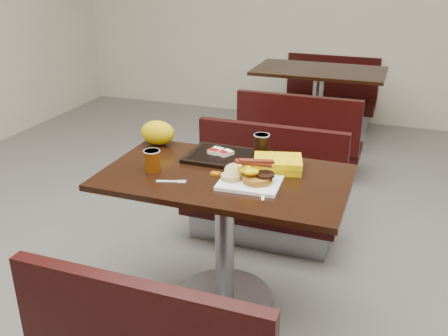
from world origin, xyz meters
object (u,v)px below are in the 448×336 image
(table_far, at_px, (317,108))
(coffee_cup_near, at_px, (152,161))
(fork, at_px, (167,181))
(pancake_stack, at_px, (258,179))
(paper_bag, at_px, (158,133))
(table_near, at_px, (225,241))
(bench_near_n, at_px, (262,189))
(bench_near_s, at_px, (165,330))
(bench_far_s, at_px, (301,132))
(clamshell, at_px, (278,164))
(hashbrown_sleeve_left, at_px, (216,151))
(coffee_cup_far, at_px, (262,144))
(bench_far_n, at_px, (329,92))
(knife, at_px, (262,192))
(hashbrown_sleeve_right, at_px, (226,153))
(platter, at_px, (250,183))
(tray, at_px, (227,157))

(table_far, xyz_separation_m, coffee_cup_near, (-0.35, -2.68, 0.43))
(fork, bearing_deg, pancake_stack, -2.78)
(pancake_stack, bearing_deg, paper_bag, 153.72)
(paper_bag, bearing_deg, pancake_stack, -26.28)
(table_near, distance_m, bench_near_n, 0.70)
(bench_near_s, height_order, coffee_cup_near, coffee_cup_near)
(bench_near_n, bearing_deg, bench_far_s, 90.00)
(fork, relative_size, paper_bag, 0.72)
(clamshell, bearing_deg, paper_bag, 154.82)
(bench_near_s, xyz_separation_m, pancake_stack, (0.18, 0.64, 0.42))
(pancake_stack, distance_m, hashbrown_sleeve_left, 0.42)
(coffee_cup_near, distance_m, coffee_cup_far, 0.58)
(bench_far_n, bearing_deg, knife, -86.19)
(pancake_stack, bearing_deg, clamshell, 78.28)
(bench_far_n, distance_m, hashbrown_sleeve_right, 3.13)
(coffee_cup_near, distance_m, knife, 0.59)
(table_far, bearing_deg, clamshell, -84.70)
(bench_far_s, bearing_deg, clamshell, -82.61)
(table_near, xyz_separation_m, table_far, (0.00, 2.60, 0.00))
(bench_near_n, bearing_deg, hashbrown_sleeve_right, -97.99)
(coffee_cup_far, bearing_deg, bench_far_n, 91.96)
(table_near, distance_m, coffee_cup_near, 0.56)
(platter, relative_size, hashbrown_sleeve_left, 3.63)
(coffee_cup_near, bearing_deg, hashbrown_sleeve_left, 52.53)
(hashbrown_sleeve_right, bearing_deg, bench_far_n, 116.56)
(bench_near_n, distance_m, hashbrown_sleeve_right, 0.65)
(knife, bearing_deg, platter, -144.38)
(hashbrown_sleeve_right, relative_size, coffee_cup_far, 0.69)
(bench_far_s, bearing_deg, coffee_cup_near, -100.14)
(hashbrown_sleeve_right, bearing_deg, knife, -20.40)
(bench_far_s, distance_m, pancake_stack, 2.01)
(fork, distance_m, paper_bag, 0.53)
(table_near, distance_m, platter, 0.42)
(bench_far_s, height_order, pancake_stack, pancake_stack)
(bench_near_s, xyz_separation_m, tray, (-0.06, 0.90, 0.40))
(table_far, relative_size, paper_bag, 6.11)
(bench_far_n, bearing_deg, platter, -87.46)
(coffee_cup_far, bearing_deg, coffee_cup_near, -141.95)
(coffee_cup_near, xyz_separation_m, tray, (0.29, 0.28, -0.04))
(tray, height_order, hashbrown_sleeve_right, hashbrown_sleeve_right)
(bench_far_n, relative_size, clamshell, 4.25)
(bench_near_s, bearing_deg, coffee_cup_far, 83.99)
(bench_far_s, relative_size, hashbrown_sleeve_left, 12.83)
(bench_far_n, xyz_separation_m, pancake_stack, (0.18, -3.36, 0.42))
(bench_far_n, height_order, platter, platter)
(platter, xyz_separation_m, coffee_cup_near, (-0.50, -0.01, 0.05))
(bench_far_n, height_order, knife, knife)
(bench_far_n, xyz_separation_m, hashbrown_sleeve_left, (-0.13, -3.08, 0.42))
(bench_near_n, distance_m, pancake_stack, 0.89)
(table_far, relative_size, pancake_stack, 8.71)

